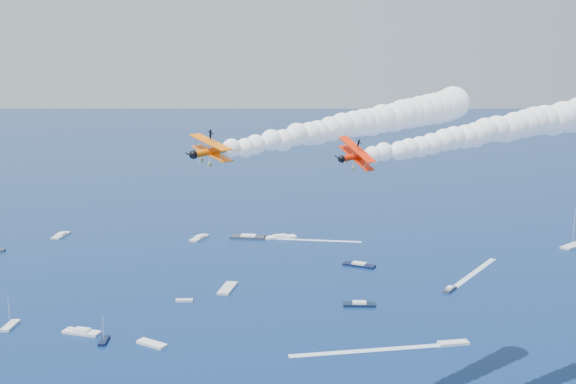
{
  "coord_description": "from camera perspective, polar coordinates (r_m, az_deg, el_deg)",
  "views": [
    {
      "loc": [
        -9.1,
        -81.9,
        69.71
      ],
      "look_at": [
        0.72,
        19.69,
        49.75
      ],
      "focal_mm": 41.89,
      "sensor_mm": 36.0,
      "label": 1
    }
  ],
  "objects": [
    {
      "name": "biplane_trail",
      "position": [
        100.23,
        -6.35,
        3.48
      ],
      "size": [
        11.75,
        12.58,
        7.38
      ],
      "primitive_type": null,
      "rotation": [
        -0.18,
        0.07,
        3.74
      ],
      "color": "#FF6705"
    },
    {
      "name": "smoke_trail_trail",
      "position": [
        119.22,
        5.93,
        5.8
      ],
      "size": [
        63.85,
        59.98,
        11.28
      ],
      "primitive_type": null,
      "rotation": [
        0.0,
        0.0,
        3.74
      ],
      "color": "white"
    },
    {
      "name": "smoke_trail_lead",
      "position": [
        127.36,
        16.89,
        4.96
      ],
      "size": [
        63.51,
        52.05,
        11.28
      ],
      "primitive_type": null,
      "rotation": [
        0.0,
        0.0,
        3.6
      ],
      "color": "white"
    },
    {
      "name": "boat_wakes",
      "position": [
        224.2,
        14.19,
        -7.4
      ],
      "size": [
        146.71,
        111.4,
        0.04
      ],
      "color": "white",
      "rests_on": "ground"
    },
    {
      "name": "biplane_lead",
      "position": [
        106.99,
        5.94,
        3.05
      ],
      "size": [
        10.53,
        11.63,
        8.25
      ],
      "primitive_type": null,
      "rotation": [
        -0.42,
        0.07,
        3.6
      ],
      "color": "#F62505"
    },
    {
      "name": "spectator_boats",
      "position": [
        213.03,
        -2.69,
        -7.95
      ],
      "size": [
        241.29,
        163.77,
        0.7
      ],
      "color": "#2C303B",
      "rests_on": "ground"
    }
  ]
}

